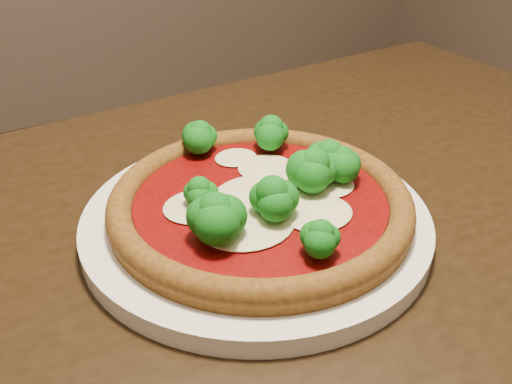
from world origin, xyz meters
TOP-DOWN VIEW (x-y plane):
  - dining_table at (-0.24, -0.11)m, footprint 1.13×0.75m
  - plate at (-0.26, -0.09)m, footprint 0.32×0.32m
  - pizza at (-0.25, -0.09)m, footprint 0.28×0.28m

SIDE VIEW (x-z plane):
  - dining_table at x=-0.24m, z-range 0.27..1.02m
  - plate at x=-0.26m, z-range 0.75..0.77m
  - pizza at x=-0.25m, z-range 0.75..0.82m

